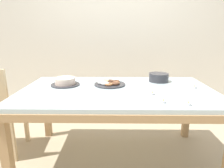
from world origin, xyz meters
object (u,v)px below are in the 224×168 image
at_px(tealight_near_front, 164,102).
at_px(tealight_near_cakes, 195,87).
at_px(tealight_right_edge, 152,94).
at_px(cake_chocolate_round, 65,82).
at_px(tealight_left_edge, 188,104).
at_px(plate_stack, 159,77).
at_px(tealight_centre, 71,79).
at_px(pastry_platter, 109,83).

xyz_separation_m(tealight_near_front, tealight_near_cakes, (0.39, 0.42, 0.00)).
bearing_deg(tealight_near_front, tealight_right_edge, 103.00).
height_order(cake_chocolate_round, tealight_left_edge, cake_chocolate_round).
bearing_deg(plate_stack, tealight_left_edge, -85.09).
bearing_deg(cake_chocolate_round, tealight_centre, 89.21).
relative_size(tealight_right_edge, tealight_near_cakes, 1.00).
xyz_separation_m(plate_stack, tealight_centre, (-0.98, 0.07, -0.03)).
relative_size(tealight_right_edge, tealight_left_edge, 1.00).
bearing_deg(plate_stack, cake_chocolate_round, -170.10).
height_order(cake_chocolate_round, plate_stack, plate_stack).
height_order(tealight_centre, tealight_left_edge, same).
height_order(plate_stack, tealight_near_cakes, plate_stack).
bearing_deg(tealight_left_edge, cake_chocolate_round, 151.61).
bearing_deg(tealight_left_edge, tealight_right_edge, 130.71).
bearing_deg(tealight_near_cakes, cake_chocolate_round, 175.49).
xyz_separation_m(plate_stack, tealight_right_edge, (-0.16, -0.48, -0.03)).
distance_m(pastry_platter, plate_stack, 0.56).
distance_m(plate_stack, tealight_near_front, 0.70).
relative_size(cake_chocolate_round, plate_stack, 1.37).
distance_m(cake_chocolate_round, tealight_near_cakes, 1.27).
height_order(pastry_platter, tealight_right_edge, pastry_platter).
bearing_deg(tealight_near_front, cake_chocolate_round, 149.36).
bearing_deg(pastry_platter, plate_stack, 16.84).
distance_m(tealight_right_edge, tealight_left_edge, 0.34).
distance_m(plate_stack, tealight_right_edge, 0.51).
bearing_deg(tealight_left_edge, tealight_near_front, 164.62).
xyz_separation_m(tealight_centre, tealight_right_edge, (0.82, -0.55, 0.00)).
relative_size(tealight_centre, tealight_right_edge, 1.00).
height_order(tealight_centre, tealight_right_edge, same).
bearing_deg(tealight_right_edge, tealight_centre, 146.06).
xyz_separation_m(tealight_near_cakes, tealight_left_edge, (-0.22, -0.46, 0.00)).
bearing_deg(pastry_platter, tealight_left_edge, -43.94).
relative_size(cake_chocolate_round, pastry_platter, 0.92).
bearing_deg(tealight_near_cakes, tealight_near_front, -133.44).
relative_size(plate_stack, tealight_near_front, 5.25).
xyz_separation_m(plate_stack, tealight_near_front, (-0.11, -0.69, -0.03)).
bearing_deg(tealight_centre, pastry_platter, -27.68).
bearing_deg(tealight_right_edge, cake_chocolate_round, 159.43).
height_order(plate_stack, tealight_left_edge, plate_stack).
bearing_deg(plate_stack, pastry_platter, -163.16).
relative_size(pastry_platter, tealight_right_edge, 7.86).
bearing_deg(tealight_left_edge, plate_stack, 94.91).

